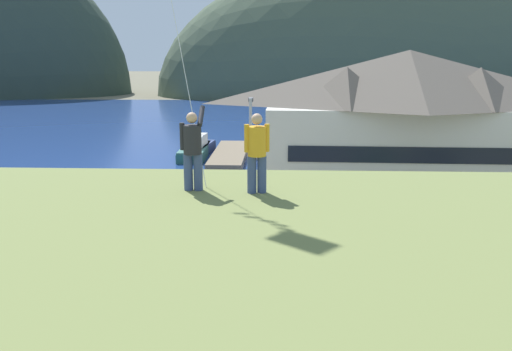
{
  "coord_description": "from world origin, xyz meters",
  "views": [
    {
      "loc": [
        1.21,
        -18.25,
        10.17
      ],
      "look_at": [
        0.01,
        9.0,
        3.96
      ],
      "focal_mm": 37.6,
      "sensor_mm": 36.0,
      "label": 1
    }
  ],
  "objects_px": {
    "parked_car_front_row_silver": "(325,293)",
    "person_companion": "(257,151)",
    "harbor_lodge": "(406,118)",
    "wharf_dock": "(230,155)",
    "parked_car_front_row_red": "(244,240)",
    "moored_boat_inner_slip": "(195,150)",
    "parked_car_front_row_end": "(446,304)",
    "moored_boat_outer_mooring": "(267,146)",
    "parked_car_back_row_left": "(442,249)",
    "person_kite_flyer": "(193,148)",
    "parking_light_pole": "(251,159)",
    "storage_shed_near_lot": "(30,221)",
    "parked_car_lone_by_shed": "(131,308)",
    "moored_boat_wharfside": "(201,147)"
  },
  "relations": [
    {
      "from": "parked_car_back_row_left",
      "to": "parked_car_front_row_end",
      "type": "height_order",
      "value": "same"
    },
    {
      "from": "parked_car_front_row_red",
      "to": "parking_light_pole",
      "type": "relative_size",
      "value": 0.56
    },
    {
      "from": "storage_shed_near_lot",
      "to": "wharf_dock",
      "type": "distance_m",
      "value": 29.89
    },
    {
      "from": "person_companion",
      "to": "storage_shed_near_lot",
      "type": "bearing_deg",
      "value": 133.15
    },
    {
      "from": "parked_car_lone_by_shed",
      "to": "person_companion",
      "type": "bearing_deg",
      "value": -52.75
    },
    {
      "from": "parked_car_lone_by_shed",
      "to": "parked_car_back_row_left",
      "type": "relative_size",
      "value": 0.99
    },
    {
      "from": "wharf_dock",
      "to": "person_kite_flyer",
      "type": "bearing_deg",
      "value": -85.82
    },
    {
      "from": "wharf_dock",
      "to": "moored_boat_outer_mooring",
      "type": "relative_size",
      "value": 1.65
    },
    {
      "from": "parked_car_lone_by_shed",
      "to": "parked_car_front_row_end",
      "type": "height_order",
      "value": "same"
    },
    {
      "from": "parked_car_front_row_silver",
      "to": "person_companion",
      "type": "bearing_deg",
      "value": -106.12
    },
    {
      "from": "person_companion",
      "to": "moored_boat_inner_slip",
      "type": "bearing_deg",
      "value": 100.98
    },
    {
      "from": "person_kite_flyer",
      "to": "person_companion",
      "type": "distance_m",
      "value": 1.44
    },
    {
      "from": "moored_boat_inner_slip",
      "to": "parked_car_front_row_end",
      "type": "distance_m",
      "value": 37.15
    },
    {
      "from": "parked_car_lone_by_shed",
      "to": "moored_boat_wharfside",
      "type": "bearing_deg",
      "value": 94.28
    },
    {
      "from": "person_kite_flyer",
      "to": "harbor_lodge",
      "type": "bearing_deg",
      "value": 68.33
    },
    {
      "from": "wharf_dock",
      "to": "person_kite_flyer",
      "type": "height_order",
      "value": "person_kite_flyer"
    },
    {
      "from": "parked_car_lone_by_shed",
      "to": "person_companion",
      "type": "height_order",
      "value": "person_companion"
    },
    {
      "from": "storage_shed_near_lot",
      "to": "parked_car_front_row_red",
      "type": "xyz_separation_m",
      "value": [
        9.76,
        2.32,
        -1.58
      ]
    },
    {
      "from": "moored_boat_inner_slip",
      "to": "parked_car_front_row_red",
      "type": "height_order",
      "value": "moored_boat_inner_slip"
    },
    {
      "from": "parked_car_front_row_red",
      "to": "parking_light_pole",
      "type": "distance_m",
      "value": 4.84
    },
    {
      "from": "moored_boat_wharfside",
      "to": "moored_boat_outer_mooring",
      "type": "relative_size",
      "value": 0.73
    },
    {
      "from": "moored_boat_inner_slip",
      "to": "harbor_lodge",
      "type": "bearing_deg",
      "value": -35.69
    },
    {
      "from": "parked_car_front_row_silver",
      "to": "parked_car_back_row_left",
      "type": "bearing_deg",
      "value": 40.46
    },
    {
      "from": "moored_boat_outer_mooring",
      "to": "parked_car_back_row_left",
      "type": "distance_m",
      "value": 32.11
    },
    {
      "from": "harbor_lodge",
      "to": "parked_car_front_row_red",
      "type": "height_order",
      "value": "harbor_lodge"
    },
    {
      "from": "harbor_lodge",
      "to": "storage_shed_near_lot",
      "type": "height_order",
      "value": "harbor_lodge"
    },
    {
      "from": "storage_shed_near_lot",
      "to": "parked_car_lone_by_shed",
      "type": "height_order",
      "value": "storage_shed_near_lot"
    },
    {
      "from": "moored_boat_wharfside",
      "to": "harbor_lodge",
      "type": "bearing_deg",
      "value": -39.71
    },
    {
      "from": "person_companion",
      "to": "parked_car_front_row_red",
      "type": "bearing_deg",
      "value": 95.0
    },
    {
      "from": "parked_car_front_row_red",
      "to": "person_kite_flyer",
      "type": "xyz_separation_m",
      "value": [
        -0.2,
        -13.86,
        7.08
      ]
    },
    {
      "from": "parking_light_pole",
      "to": "person_kite_flyer",
      "type": "bearing_deg",
      "value": -91.18
    },
    {
      "from": "parking_light_pole",
      "to": "moored_boat_outer_mooring",
      "type": "bearing_deg",
      "value": 89.36
    },
    {
      "from": "parked_car_lone_by_shed",
      "to": "parked_car_front_row_silver",
      "type": "relative_size",
      "value": 1.0
    },
    {
      "from": "parked_car_front_row_end",
      "to": "person_kite_flyer",
      "type": "bearing_deg",
      "value": -139.0
    },
    {
      "from": "parked_car_back_row_left",
      "to": "person_kite_flyer",
      "type": "height_order",
      "value": "person_kite_flyer"
    },
    {
      "from": "moored_boat_inner_slip",
      "to": "parked_car_front_row_end",
      "type": "bearing_deg",
      "value": -66.56
    },
    {
      "from": "moored_boat_outer_mooring",
      "to": "parked_car_back_row_left",
      "type": "xyz_separation_m",
      "value": [
        9.06,
        -30.81,
        0.34
      ]
    },
    {
      "from": "parked_car_front_row_end",
      "to": "moored_boat_inner_slip",
      "type": "bearing_deg",
      "value": 113.44
    },
    {
      "from": "harbor_lodge",
      "to": "moored_boat_outer_mooring",
      "type": "xyz_separation_m",
      "value": [
        -10.62,
        15.39,
        -4.84
      ]
    },
    {
      "from": "harbor_lodge",
      "to": "moored_boat_wharfside",
      "type": "height_order",
      "value": "harbor_lodge"
    },
    {
      "from": "parked_car_back_row_left",
      "to": "parked_car_front_row_red",
      "type": "bearing_deg",
      "value": 174.47
    },
    {
      "from": "parking_light_pole",
      "to": "storage_shed_near_lot",
      "type": "bearing_deg",
      "value": -150.1
    },
    {
      "from": "moored_boat_outer_mooring",
      "to": "parked_car_lone_by_shed",
      "type": "relative_size",
      "value": 1.92
    },
    {
      "from": "parked_car_lone_by_shed",
      "to": "parking_light_pole",
      "type": "height_order",
      "value": "parking_light_pole"
    },
    {
      "from": "harbor_lodge",
      "to": "wharf_dock",
      "type": "height_order",
      "value": "harbor_lodge"
    },
    {
      "from": "parked_car_back_row_left",
      "to": "person_companion",
      "type": "xyz_separation_m",
      "value": [
        -8.29,
        -13.12,
        7.06
      ]
    },
    {
      "from": "parked_car_lone_by_shed",
      "to": "storage_shed_near_lot",
      "type": "bearing_deg",
      "value": 139.08
    },
    {
      "from": "parked_car_front_row_end",
      "to": "person_companion",
      "type": "distance_m",
      "value": 12.19
    },
    {
      "from": "person_companion",
      "to": "parked_car_back_row_left",
      "type": "bearing_deg",
      "value": 57.72
    },
    {
      "from": "harbor_lodge",
      "to": "wharf_dock",
      "type": "distance_m",
      "value": 19.49
    }
  ]
}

